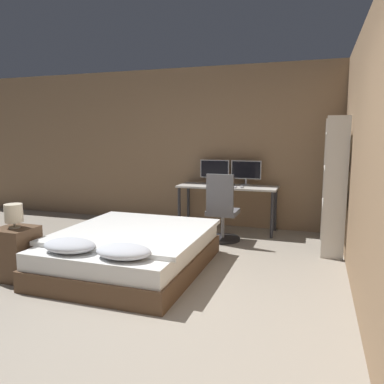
# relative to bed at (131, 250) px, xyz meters

# --- Properties ---
(ground_plane) EXTENTS (20.00, 20.00, 0.00)m
(ground_plane) POSITION_rel_bed_xyz_m (0.59, -1.23, -0.23)
(ground_plane) COLOR #9E9384
(wall_back) EXTENTS (12.00, 0.06, 2.70)m
(wall_back) POSITION_rel_bed_xyz_m (0.59, 2.50, 1.12)
(wall_back) COLOR #8E7051
(wall_back) RESTS_ON ground_plane
(wall_side_right) EXTENTS (0.06, 12.00, 2.70)m
(wall_side_right) POSITION_rel_bed_xyz_m (2.43, 0.27, 1.12)
(wall_side_right) COLOR #8E7051
(wall_side_right) RESTS_ON ground_plane
(bed) EXTENTS (1.65, 1.97, 0.53)m
(bed) POSITION_rel_bed_xyz_m (0.00, 0.00, 0.00)
(bed) COLOR brown
(bed) RESTS_ON ground_plane
(nightstand) EXTENTS (0.40, 0.39, 0.57)m
(nightstand) POSITION_rel_bed_xyz_m (-1.06, -0.64, 0.05)
(nightstand) COLOR brown
(nightstand) RESTS_ON ground_plane
(bedside_lamp) EXTENTS (0.19, 0.19, 0.26)m
(bedside_lamp) POSITION_rel_bed_xyz_m (-1.06, -0.64, 0.50)
(bedside_lamp) COLOR gray
(bedside_lamp) RESTS_ON nightstand
(desk) EXTENTS (1.61, 0.57, 0.74)m
(desk) POSITION_rel_bed_xyz_m (0.64, 2.14, 0.42)
(desk) COLOR beige
(desk) RESTS_ON ground_plane
(monitor_left) EXTENTS (0.50, 0.16, 0.40)m
(monitor_left) POSITION_rel_bed_xyz_m (0.38, 2.33, 0.75)
(monitor_left) COLOR #B7B7BC
(monitor_left) RESTS_ON desk
(monitor_right) EXTENTS (0.50, 0.16, 0.40)m
(monitor_right) POSITION_rel_bed_xyz_m (0.91, 2.33, 0.75)
(monitor_right) COLOR #B7B7BC
(monitor_right) RESTS_ON desk
(keyboard) EXTENTS (0.36, 0.13, 0.02)m
(keyboard) POSITION_rel_bed_xyz_m (0.64, 1.97, 0.52)
(keyboard) COLOR #B7B7BC
(keyboard) RESTS_ON desk
(computer_mouse) EXTENTS (0.07, 0.05, 0.04)m
(computer_mouse) POSITION_rel_bed_xyz_m (0.92, 1.97, 0.53)
(computer_mouse) COLOR #B7B7BC
(computer_mouse) RESTS_ON desk
(office_chair) EXTENTS (0.52, 0.52, 1.01)m
(office_chair) POSITION_rel_bed_xyz_m (0.72, 1.50, 0.16)
(office_chair) COLOR black
(office_chair) RESTS_ON ground_plane
(bookshelf) EXTENTS (0.27, 0.91, 1.80)m
(bookshelf) POSITION_rel_bed_xyz_m (2.24, 1.49, 0.76)
(bookshelf) COLOR beige
(bookshelf) RESTS_ON ground_plane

